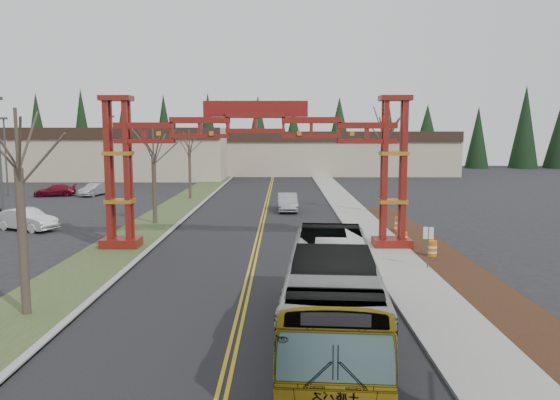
{
  "coord_description": "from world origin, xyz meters",
  "views": [
    {
      "loc": [
        1.59,
        -13.66,
        6.78
      ],
      "look_at": [
        1.42,
        14.79,
        3.27
      ],
      "focal_mm": 35.0,
      "sensor_mm": 36.0,
      "label": 1
    }
  ],
  "objects_px": {
    "parked_car_near_b": "(27,219)",
    "bare_tree_right_far": "(385,131)",
    "bare_tree_median_far": "(189,149)",
    "bare_tree_median_near": "(18,169)",
    "parked_car_far_a": "(94,190)",
    "retail_building_west": "(82,152)",
    "transit_bus": "(332,295)",
    "gateway_arch": "(256,147)",
    "light_pole_mid": "(5,151)",
    "barrel_south": "(432,249)",
    "bare_tree_median_mid": "(153,154)",
    "silver_sedan": "(287,202)",
    "barrel_north": "(399,225)",
    "light_pole_far": "(112,144)",
    "retail_building_east": "(332,152)",
    "street_sign": "(428,239)",
    "parked_car_mid_a": "(55,190)",
    "barrel_mid": "(403,239)"
  },
  "relations": [
    {
      "from": "parked_car_near_b",
      "to": "bare_tree_median_mid",
      "type": "bearing_deg",
      "value": -47.34
    },
    {
      "from": "retail_building_west",
      "to": "parked_car_mid_a",
      "type": "distance_m",
      "value": 28.47
    },
    {
      "from": "silver_sedan",
      "to": "bare_tree_right_far",
      "type": "distance_m",
      "value": 10.25
    },
    {
      "from": "transit_bus",
      "to": "bare_tree_median_near",
      "type": "distance_m",
      "value": 12.09
    },
    {
      "from": "transit_bus",
      "to": "parked_car_far_a",
      "type": "xyz_separation_m",
      "value": [
        -22.07,
        41.64,
        -0.95
      ]
    },
    {
      "from": "parked_car_mid_a",
      "to": "barrel_south",
      "type": "distance_m",
      "value": 43.74
    },
    {
      "from": "parked_car_near_b",
      "to": "bare_tree_median_near",
      "type": "bearing_deg",
      "value": -130.75
    },
    {
      "from": "barrel_south",
      "to": "bare_tree_median_near",
      "type": "bearing_deg",
      "value": -151.82
    },
    {
      "from": "parked_car_near_b",
      "to": "light_pole_far",
      "type": "bearing_deg",
      "value": 32.15
    },
    {
      "from": "retail_building_west",
      "to": "parked_car_mid_a",
      "type": "xyz_separation_m",
      "value": [
        7.01,
        -27.41,
        -3.14
      ]
    },
    {
      "from": "silver_sedan",
      "to": "barrel_south",
      "type": "xyz_separation_m",
      "value": [
        7.73,
        -17.93,
        -0.29
      ]
    },
    {
      "from": "transit_bus",
      "to": "gateway_arch",
      "type": "bearing_deg",
      "value": 106.41
    },
    {
      "from": "street_sign",
      "to": "transit_bus",
      "type": "bearing_deg",
      "value": -120.77
    },
    {
      "from": "silver_sedan",
      "to": "light_pole_mid",
      "type": "height_order",
      "value": "light_pole_mid"
    },
    {
      "from": "retail_building_west",
      "to": "bare_tree_right_far",
      "type": "xyz_separation_m",
      "value": [
        40.0,
        -40.25,
        3.15
      ]
    },
    {
      "from": "transit_bus",
      "to": "barrel_north",
      "type": "xyz_separation_m",
      "value": [
        6.31,
        19.47,
        -1.06
      ]
    },
    {
      "from": "bare_tree_median_near",
      "to": "gateway_arch",
      "type": "bearing_deg",
      "value": 56.33
    },
    {
      "from": "bare_tree_median_far",
      "to": "gateway_arch",
      "type": "bearing_deg",
      "value": -71.68
    },
    {
      "from": "bare_tree_right_far",
      "to": "gateway_arch",
      "type": "bearing_deg",
      "value": -126.11
    },
    {
      "from": "light_pole_mid",
      "to": "barrel_south",
      "type": "bearing_deg",
      "value": -37.73
    },
    {
      "from": "parked_car_near_b",
      "to": "bare_tree_right_far",
      "type": "relative_size",
      "value": 0.5
    },
    {
      "from": "retail_building_east",
      "to": "bare_tree_median_near",
      "type": "bearing_deg",
      "value": -103.68
    },
    {
      "from": "parked_car_near_b",
      "to": "parked_car_far_a",
      "type": "xyz_separation_m",
      "value": [
        -2.59,
        21.16,
        -0.11
      ]
    },
    {
      "from": "parked_car_near_b",
      "to": "silver_sedan",
      "type": "bearing_deg",
      "value": -38.21
    },
    {
      "from": "bare_tree_median_far",
      "to": "barrel_south",
      "type": "distance_m",
      "value": 32.36
    },
    {
      "from": "gateway_arch",
      "to": "bare_tree_median_mid",
      "type": "relative_size",
      "value": 2.45
    },
    {
      "from": "parked_car_near_b",
      "to": "barrel_south",
      "type": "height_order",
      "value": "parked_car_near_b"
    },
    {
      "from": "bare_tree_median_far",
      "to": "bare_tree_right_far",
      "type": "height_order",
      "value": "bare_tree_right_far"
    },
    {
      "from": "barrel_north",
      "to": "bare_tree_right_far",
      "type": "bearing_deg",
      "value": 86.5
    },
    {
      "from": "gateway_arch",
      "to": "retail_building_west",
      "type": "relative_size",
      "value": 0.4
    },
    {
      "from": "retail_building_west",
      "to": "parked_car_near_b",
      "type": "height_order",
      "value": "retail_building_west"
    },
    {
      "from": "silver_sedan",
      "to": "bare_tree_median_far",
      "type": "xyz_separation_m",
      "value": [
        -9.96,
        8.76,
        4.37
      ]
    },
    {
      "from": "retail_building_west",
      "to": "barrel_north",
      "type": "distance_m",
      "value": 63.09
    },
    {
      "from": "silver_sedan",
      "to": "bare_tree_right_far",
      "type": "xyz_separation_m",
      "value": [
        8.04,
        -1.68,
        6.14
      ]
    },
    {
      "from": "parked_car_near_b",
      "to": "bare_tree_median_mid",
      "type": "relative_size",
      "value": 0.63
    },
    {
      "from": "parked_car_far_a",
      "to": "barrel_mid",
      "type": "relative_size",
      "value": 4.37
    },
    {
      "from": "silver_sedan",
      "to": "parked_car_near_b",
      "type": "bearing_deg",
      "value": -154.6
    },
    {
      "from": "parked_car_near_b",
      "to": "street_sign",
      "type": "bearing_deg",
      "value": -89.68
    },
    {
      "from": "bare_tree_median_far",
      "to": "silver_sedan",
      "type": "bearing_deg",
      "value": -41.34
    },
    {
      "from": "parked_car_far_a",
      "to": "bare_tree_median_far",
      "type": "relative_size",
      "value": 0.57
    },
    {
      "from": "street_sign",
      "to": "bare_tree_right_far",
      "type": "bearing_deg",
      "value": 86.17
    },
    {
      "from": "barrel_mid",
      "to": "retail_building_east",
      "type": "bearing_deg",
      "value": 88.84
    },
    {
      "from": "parked_car_far_a",
      "to": "bare_tree_median_near",
      "type": "relative_size",
      "value": 0.52
    },
    {
      "from": "retail_building_west",
      "to": "barrel_south",
      "type": "distance_m",
      "value": 69.12
    },
    {
      "from": "parked_car_mid_a",
      "to": "light_pole_far",
      "type": "bearing_deg",
      "value": 156.83
    },
    {
      "from": "gateway_arch",
      "to": "bare_tree_median_mid",
      "type": "xyz_separation_m",
      "value": [
        -8.0,
        8.62,
        -0.77
      ]
    },
    {
      "from": "gateway_arch",
      "to": "bare_tree_median_far",
      "type": "xyz_separation_m",
      "value": [
        -8.0,
        24.16,
        -0.84
      ]
    },
    {
      "from": "bare_tree_median_far",
      "to": "bare_tree_median_near",
      "type": "bearing_deg",
      "value": -90.0
    },
    {
      "from": "parked_car_far_a",
      "to": "barrel_south",
      "type": "bearing_deg",
      "value": -30.82
    },
    {
      "from": "barrel_mid",
      "to": "street_sign",
      "type": "bearing_deg",
      "value": -90.21
    }
  ]
}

